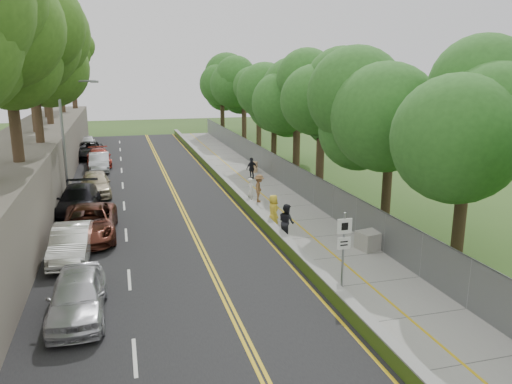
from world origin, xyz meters
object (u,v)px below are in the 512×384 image
(car_1, at_px, (71,243))
(car_2, at_px, (89,223))
(signpost, at_px, (344,242))
(concrete_block, at_px, (371,240))
(construction_barrel, at_px, (254,167))
(person_far, at_px, (252,168))
(streetlight, at_px, (67,132))
(car_0, at_px, (77,296))
(painter_0, at_px, (273,211))

(car_1, height_order, car_2, car_2)
(signpost, relative_size, concrete_block, 2.37)
(construction_barrel, bearing_deg, car_2, -132.04)
(construction_barrel, height_order, concrete_block, construction_barrel)
(signpost, bearing_deg, person_far, 85.15)
(streetlight, distance_m, concrete_block, 20.32)
(car_0, bearing_deg, streetlight, 95.66)
(construction_barrel, height_order, person_far, person_far)
(signpost, bearing_deg, car_2, 137.94)
(car_2, bearing_deg, concrete_block, -20.88)
(concrete_block, bearing_deg, painter_0, 127.38)
(construction_barrel, distance_m, car_2, 18.98)
(streetlight, height_order, construction_barrel, streetlight)
(streetlight, distance_m, car_1, 11.55)
(streetlight, relative_size, concrete_block, 6.12)
(painter_0, bearing_deg, person_far, -13.48)
(person_far, bearing_deg, car_2, 23.41)
(concrete_block, bearing_deg, person_far, 95.06)
(construction_barrel, xyz_separation_m, car_1, (-13.36, -17.02, 0.31))
(streetlight, xyz_separation_m, painter_0, (11.21, -8.69, -3.69))
(streetlight, xyz_separation_m, concrete_block, (14.76, -13.33, -4.15))
(car_0, relative_size, car_1, 1.01)
(signpost, relative_size, car_0, 0.66)
(car_1, relative_size, painter_0, 2.60)
(construction_barrel, distance_m, car_1, 21.64)
(streetlight, bearing_deg, car_0, -85.03)
(car_1, relative_size, car_2, 0.80)
(streetlight, relative_size, car_2, 1.37)
(car_0, bearing_deg, painter_0, 40.56)
(streetlight, relative_size, car_0, 1.69)
(concrete_block, xyz_separation_m, person_far, (-1.50, 16.95, 0.42))
(person_far, bearing_deg, car_1, 28.31)
(concrete_block, bearing_deg, construction_barrel, 91.73)
(car_0, distance_m, car_1, 5.99)
(person_far, bearing_deg, painter_0, 59.53)
(concrete_block, height_order, car_1, car_1)
(signpost, distance_m, painter_0, 8.39)
(car_1, bearing_deg, signpost, -27.45)
(construction_barrel, distance_m, car_0, 26.26)
(car_0, height_order, car_1, car_0)
(car_0, relative_size, painter_0, 2.62)
(streetlight, xyz_separation_m, car_1, (0.81, -10.87, -3.83))
(painter_0, xyz_separation_m, person_far, (2.05, 12.30, -0.04))
(person_far, bearing_deg, car_0, 39.00)
(concrete_block, distance_m, car_1, 14.17)
(signpost, relative_size, painter_0, 1.72)
(streetlight, height_order, car_0, streetlight)
(car_2, xyz_separation_m, painter_0, (9.75, -0.74, 0.10))
(streetlight, distance_m, car_2, 8.93)
(streetlight, xyz_separation_m, car_0, (1.46, -16.83, -3.79))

